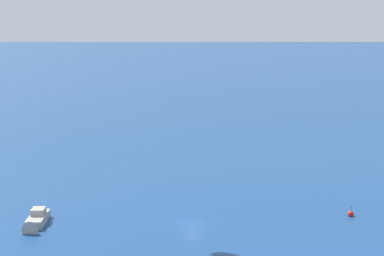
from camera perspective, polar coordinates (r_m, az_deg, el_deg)
ground_plane at (r=125.47m, az=0.00°, el=-7.58°), size 2000.00×2000.00×0.00m
motorboat_mid_cluster at (r=127.26m, az=-12.18°, el=-7.15°), size 11.13×4.14×3.16m
marker_buoy at (r=133.37m, az=12.39°, el=-6.62°), size 1.10×1.10×2.10m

